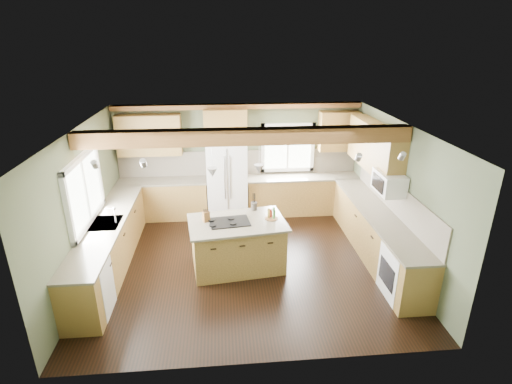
{
  "coord_description": "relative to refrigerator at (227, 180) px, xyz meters",
  "views": [
    {
      "loc": [
        -0.41,
        -6.54,
        4.05
      ],
      "look_at": [
        0.2,
        0.3,
        1.31
      ],
      "focal_mm": 28.0,
      "sensor_mm": 36.0,
      "label": 1
    }
  ],
  "objects": [
    {
      "name": "upper_cab_back_corner",
      "position": [
        2.6,
        0.21,
        1.05
      ],
      "size": [
        0.9,
        0.35,
        0.9
      ],
      "primitive_type": "cube",
      "color": "brown",
      "rests_on": "wall_back"
    },
    {
      "name": "bottle_tray",
      "position": [
        0.76,
        -2.16,
        0.13
      ],
      "size": [
        0.27,
        0.27,
        0.22
      ],
      "primitive_type": null,
      "rotation": [
        0.0,
        0.0,
        0.13
      ],
      "color": "brown",
      "rests_on": "island_top"
    },
    {
      "name": "counter_back_right",
      "position": [
        1.79,
        0.08,
        0.0
      ],
      "size": [
        2.66,
        0.64,
        0.04
      ],
      "primitive_type": "cube",
      "color": "#463F33",
      "rests_on": "base_cab_back_right"
    },
    {
      "name": "base_cab_right",
      "position": [
        2.8,
        -2.07,
        -0.46
      ],
      "size": [
        0.6,
        3.7,
        0.88
      ],
      "primitive_type": "cube",
      "color": "brown",
      "rests_on": "floor"
    },
    {
      "name": "soffit_trim",
      "position": [
        0.3,
        0.28,
        1.64
      ],
      "size": [
        5.55,
        0.2,
        0.1
      ],
      "primitive_type": "cube",
      "color": "brown",
      "rests_on": "ceiling"
    },
    {
      "name": "backsplash_right",
      "position": [
        3.08,
        -2.07,
        0.31
      ],
      "size": [
        0.03,
        3.7,
        0.58
      ],
      "primitive_type": "cube",
      "color": "brown",
      "rests_on": "wall_right"
    },
    {
      "name": "pendant_left",
      "position": [
        -0.27,
        -2.28,
        0.98
      ],
      "size": [
        0.18,
        0.18,
        0.16
      ],
      "primitive_type": "cone",
      "rotation": [
        3.14,
        0.0,
        0.0
      ],
      "color": "#B2B2B7",
      "rests_on": "ceiling"
    },
    {
      "name": "ceiling_beam",
      "position": [
        0.3,
        -2.23,
        1.57
      ],
      "size": [
        5.55,
        0.26,
        0.26
      ],
      "primitive_type": "cube",
      "color": "brown",
      "rests_on": "ceiling"
    },
    {
      "name": "counter_right",
      "position": [
        2.8,
        -2.07,
        0.0
      ],
      "size": [
        0.64,
        3.74,
        0.04
      ],
      "primitive_type": "cube",
      "color": "#463F33",
      "rests_on": "base_cab_right"
    },
    {
      "name": "wall_back",
      "position": [
        0.3,
        0.38,
        0.4
      ],
      "size": [
        5.6,
        0.0,
        5.6
      ],
      "primitive_type": "plane",
      "rotation": [
        1.57,
        0.0,
        0.0
      ],
      "color": "#4D573E",
      "rests_on": "ground"
    },
    {
      "name": "island",
      "position": [
        0.13,
        -2.23,
        -0.46
      ],
      "size": [
        1.72,
        1.18,
        0.88
      ],
      "primitive_type": "cube",
      "rotation": [
        0.0,
        0.0,
        0.13
      ],
      "color": "brown",
      "rests_on": "floor"
    },
    {
      "name": "wall_right",
      "position": [
        3.1,
        -2.12,
        0.4
      ],
      "size": [
        0.0,
        5.0,
        5.0
      ],
      "primitive_type": "plane",
      "rotation": [
        1.57,
        0.0,
        -1.57
      ],
      "color": "#4D573E",
      "rests_on": "ground"
    },
    {
      "name": "counter_left",
      "position": [
        -2.2,
        -2.07,
        0.0
      ],
      "size": [
        0.64,
        3.74,
        0.04
      ],
      "primitive_type": "cube",
      "color": "#463F33",
      "rests_on": "base_cab_left"
    },
    {
      "name": "upper_cab_over_fridge",
      "position": [
        -0.0,
        0.21,
        1.25
      ],
      "size": [
        0.96,
        0.35,
        0.7
      ],
      "primitive_type": "cube",
      "color": "brown",
      "rests_on": "wall_back"
    },
    {
      "name": "dishwasher",
      "position": [
        -2.19,
        -3.37,
        -0.47
      ],
      "size": [
        0.6,
        0.6,
        0.84
      ],
      "primitive_type": "cube",
      "color": "white",
      "rests_on": "floor"
    },
    {
      "name": "window_back",
      "position": [
        1.45,
        0.36,
        0.65
      ],
      "size": [
        1.1,
        0.04,
        1.0
      ],
      "primitive_type": "cube",
      "color": "white",
      "rests_on": "wall_back"
    },
    {
      "name": "oven",
      "position": [
        2.79,
        -3.37,
        -0.47
      ],
      "size": [
        0.6,
        0.72,
        0.84
      ],
      "primitive_type": "cube",
      "color": "white",
      "rests_on": "floor"
    },
    {
      "name": "pendant_right",
      "position": [
        0.53,
        -2.18,
        0.98
      ],
      "size": [
        0.18,
        0.18,
        0.16
      ],
      "primitive_type": "cone",
      "rotation": [
        3.14,
        0.0,
        0.0
      ],
      "color": "#B2B2B7",
      "rests_on": "ceiling"
    },
    {
      "name": "wall_left",
      "position": [
        -2.5,
        -2.12,
        0.4
      ],
      "size": [
        0.0,
        5.0,
        5.0
      ],
      "primitive_type": "plane",
      "rotation": [
        1.57,
        0.0,
        1.57
      ],
      "color": "#4D573E",
      "rests_on": "ground"
    },
    {
      "name": "counter_back_left",
      "position": [
        -1.49,
        0.08,
        0.0
      ],
      "size": [
        2.06,
        0.64,
        0.04
      ],
      "primitive_type": "cube",
      "color": "#463F33",
      "rests_on": "base_cab_back_left"
    },
    {
      "name": "island_top",
      "position": [
        0.13,
        -2.23,
        0.0
      ],
      "size": [
        1.84,
        1.3,
        0.04
      ],
      "primitive_type": "cube",
      "rotation": [
        0.0,
        0.0,
        0.13
      ],
      "color": "#463F33",
      "rests_on": "island"
    },
    {
      "name": "base_cab_back_left",
      "position": [
        -1.49,
        0.08,
        -0.46
      ],
      "size": [
        2.02,
        0.6,
        0.88
      ],
      "primitive_type": "cube",
      "color": "brown",
      "rests_on": "floor"
    },
    {
      "name": "refrigerator",
      "position": [
        0.0,
        0.0,
        0.0
      ],
      "size": [
        0.9,
        0.74,
        1.8
      ],
      "primitive_type": "cube",
      "color": "white",
      "rests_on": "floor"
    },
    {
      "name": "base_cab_left",
      "position": [
        -2.2,
        -2.07,
        -0.46
      ],
      "size": [
        0.6,
        3.7,
        0.88
      ],
      "primitive_type": "cube",
      "color": "brown",
      "rests_on": "floor"
    },
    {
      "name": "microwave",
      "position": [
        2.88,
        -2.17,
        0.65
      ],
      "size": [
        0.4,
        0.7,
        0.38
      ],
      "primitive_type": "cube",
      "color": "white",
      "rests_on": "wall_right"
    },
    {
      "name": "faucet",
      "position": [
        -2.02,
        -2.07,
        0.15
      ],
      "size": [
        0.02,
        0.02,
        0.28
      ],
      "primitive_type": "cylinder",
      "color": "#B2B2B7",
      "rests_on": "sink"
    },
    {
      "name": "cooktop",
      "position": [
        -0.01,
        -2.25,
        0.03
      ],
      "size": [
        0.75,
        0.55,
        0.02
      ],
      "primitive_type": "cube",
      "rotation": [
        0.0,
        0.0,
        0.13
      ],
      "color": "black",
      "rests_on": "island_top"
    },
    {
      "name": "knife_block",
      "position": [
        -0.42,
        -2.17,
        0.12
      ],
      "size": [
        0.14,
        0.13,
        0.19
      ],
      "primitive_type": "cube",
      "rotation": [
        0.0,
        0.0,
        0.45
      ],
      "color": "#5D2E1B",
      "rests_on": "island_top"
    },
    {
      "name": "backsplash_back",
      "position": [
        0.3,
        0.36,
        0.31
      ],
      "size": [
        5.58,
        0.03,
        0.58
      ],
      "primitive_type": "cube",
      "color": "brown",
      "rests_on": "wall_back"
    },
    {
      "name": "sink",
      "position": [
        -2.2,
        -2.07,
        0.01
      ],
      "size": [
        0.5,
        0.65,
        0.03
      ],
      "primitive_type": "cube",
      "color": "#262628",
      "rests_on": "counter_left"
    },
    {
      "name": "base_cab_back_right",
      "position": [
        1.79,
        0.08,
        -0.46
      ],
      "size": [
        2.62,
        0.6,
        0.88
      ],
      "primitive_type": "cube",
      "color": "brown",
      "rests_on": "floor"
    },
    {
      "name": "window_left",
      "position": [
        -2.48,
        -2.07,
        0.65
      ],
      "size": [
        0.04,
        1.6,
        1.05
      ],
      "primitive_type": "cube",
      "color": "white",
      "rests_on": "wall_left"
    },
    {
      "name": "ceiling",
      "position": [
        0.3,
        -2.12,
        1.7
      ],
      "size": [
        5.6,
        5.6,
        0.0
      ],
      "primitive_type": "plane",
      "rotation": [
        3.14,
        0.0,
        0.0
      ],
      "color": "silver",
      "rests_on": "wall_back"
    },
    {
      "name": "utensil_crock",
      "position": [
        0.47,
        -1.74,
        0.1
      ],
      "size": [
        0.13,
        0.13,
        0.15
      ],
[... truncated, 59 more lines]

